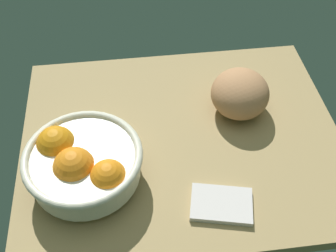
% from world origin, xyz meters
% --- Properties ---
extents(ground_plane, '(0.72, 0.58, 0.03)m').
position_xyz_m(ground_plane, '(0.00, 0.00, -0.01)').
color(ground_plane, tan).
extents(fruit_bowl, '(0.24, 0.24, 0.10)m').
position_xyz_m(fruit_bowl, '(0.21, 0.09, 0.05)').
color(fruit_bowl, silver).
rests_on(fruit_bowl, ground).
extents(bread_loaf, '(0.17, 0.18, 0.10)m').
position_xyz_m(bread_loaf, '(-0.14, -0.07, 0.05)').
color(bread_loaf, tan).
rests_on(bread_loaf, ground).
extents(napkin_folded, '(0.13, 0.10, 0.01)m').
position_xyz_m(napkin_folded, '(-0.05, 0.19, 0.01)').
color(napkin_folded, silver).
rests_on(napkin_folded, ground).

